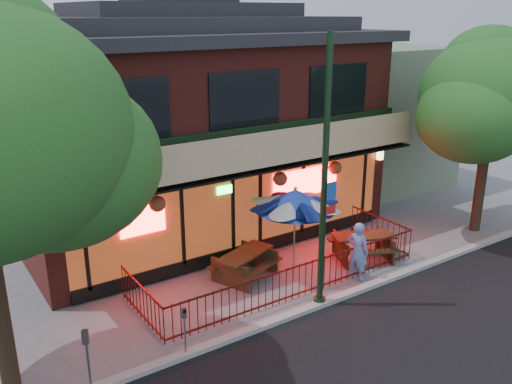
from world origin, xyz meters
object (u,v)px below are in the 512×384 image
at_px(parking_meter_near, 184,324).
at_px(parking_meter_far, 87,351).
at_px(picnic_table_left, 245,261).
at_px(street_light, 324,192).
at_px(picnic_table_right, 363,243).
at_px(pedestrian, 358,251).
at_px(street_tree_right, 492,89).
at_px(patio_umbrella, 295,200).

xyz_separation_m(parking_meter_near, parking_meter_far, (-2.15, -0.00, 0.13)).
xyz_separation_m(picnic_table_left, parking_meter_near, (-3.20, -2.48, 0.33)).
bearing_deg(picnic_table_left, parking_meter_near, -142.22).
height_order(street_light, parking_meter_far, street_light).
xyz_separation_m(picnic_table_right, pedestrian, (-1.14, -0.91, 0.35)).
xyz_separation_m(street_tree_right, picnic_table_left, (-8.84, 1.41, -4.44)).
height_order(picnic_table_right, patio_umbrella, patio_umbrella).
xyz_separation_m(street_light, street_tree_right, (8.04, 0.99, 1.81)).
bearing_deg(pedestrian, parking_meter_near, 73.97).
height_order(street_light, parking_meter_near, street_light).
height_order(pedestrian, parking_meter_far, pedestrian).
xyz_separation_m(street_light, parking_meter_far, (-6.16, -0.08, -2.17)).
xyz_separation_m(street_light, picnic_table_right, (2.95, 1.41, -2.62)).
relative_size(street_tree_right, picnic_table_left, 3.16).
height_order(street_tree_right, picnic_table_right, street_tree_right).
distance_m(picnic_table_left, pedestrian, 3.26).
bearing_deg(patio_umbrella, picnic_table_left, 160.27).
xyz_separation_m(pedestrian, parking_meter_near, (-5.82, -0.58, -0.04)).
distance_m(picnic_table_left, patio_umbrella, 2.31).
bearing_deg(street_tree_right, parking_meter_far, -175.71).
distance_m(picnic_table_right, parking_meter_far, 9.24).
bearing_deg(patio_umbrella, street_tree_right, -6.99).
bearing_deg(pedestrian, patio_umbrella, 19.33).
height_order(street_light, street_tree_right, street_tree_right).
distance_m(street_tree_right, picnic_table_right, 6.75).
xyz_separation_m(street_tree_right, picnic_table_right, (-5.09, 0.42, -4.42)).
relative_size(picnic_table_right, pedestrian, 1.31).
bearing_deg(picnic_table_left, patio_umbrella, -19.73).
distance_m(street_light, street_tree_right, 8.30).
distance_m(pedestrian, parking_meter_near, 5.85).
relative_size(picnic_table_left, patio_umbrella, 0.83).
relative_size(patio_umbrella, parking_meter_far, 1.84).
relative_size(picnic_table_left, parking_meter_near, 1.77).
height_order(picnic_table_left, parking_meter_near, parking_meter_near).
distance_m(street_tree_right, picnic_table_left, 10.00).
xyz_separation_m(pedestrian, parking_meter_far, (-7.97, -0.58, 0.10)).
distance_m(street_tree_right, parking_meter_near, 12.77).
relative_size(picnic_table_right, patio_umbrella, 0.87).
bearing_deg(street_light, street_tree_right, 7.01).
bearing_deg(parking_meter_near, pedestrian, 5.70).
distance_m(picnic_table_left, parking_meter_near, 4.06).
bearing_deg(picnic_table_right, street_tree_right, -4.72).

